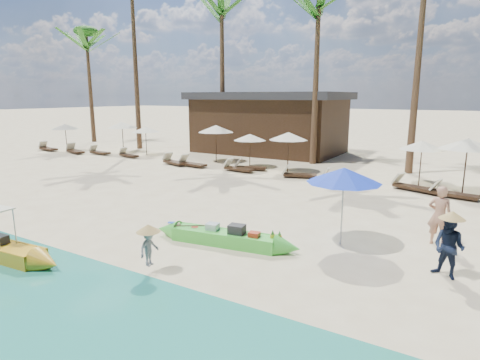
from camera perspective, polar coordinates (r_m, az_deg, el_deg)
The scene contains 33 objects.
ground at distance 10.94m, azimuth -0.02°, elevation -9.83°, with size 240.00×240.00×0.00m, color beige.
wet_sand_strip at distance 7.59m, azimuth -21.34°, elevation -21.25°, with size 240.00×4.50×0.01m, color tan.
green_canoe at distance 11.24m, azimuth -2.25°, elevation -8.13°, with size 4.82×1.06×0.61m.
tourist at distance 12.30m, azimuth 26.51°, elevation -4.54°, with size 0.61×0.40×1.67m, color tan.
vendor_green at distance 10.24m, azimuth 27.57°, elevation -8.47°, with size 0.70×0.55×1.45m, color #131C34.
vendor_yellow at distance 9.61m, azimuth -12.80°, elevation -9.33°, with size 0.57×0.33×0.88m, color gray.
blue_umbrella at distance 11.12m, azimuth 14.58°, elevation 0.66°, with size 2.02×2.02×2.17m.
resort_parasol_0 at distance 32.59m, azimuth -23.62°, elevation 6.99°, with size 1.97×1.97×2.03m.
lounger_0_left at distance 33.94m, azimuth -25.87°, elevation 4.18°, with size 1.84×0.97×0.60m.
lounger_0_right at distance 33.51m, azimuth -25.69°, elevation 4.13°, with size 1.88×0.77×0.62m.
resort_parasol_1 at distance 30.51m, azimuth -16.44°, elevation 7.52°, with size 2.14×2.14×2.20m.
lounger_1_left at distance 31.17m, azimuth -22.45°, elevation 3.92°, with size 1.99×1.05×0.65m.
lounger_1_right at distance 29.98m, azimuth -19.43°, elevation 3.82°, with size 1.77×0.63×0.59m.
resort_parasol_2 at distance 28.68m, azimuth -13.29°, elevation 7.02°, with size 1.91×1.91×1.97m.
lounger_2_left at distance 28.01m, azimuth -15.64°, elevation 3.51°, with size 1.69×0.76×0.55m.
resort_parasol_3 at distance 24.98m, azimuth -3.46°, elevation 7.28°, with size 2.21×2.21×2.28m.
lounger_3_left at distance 24.33m, azimuth -9.43°, elevation 2.64°, with size 1.93×1.07×0.63m.
lounger_3_right at distance 23.51m, azimuth -6.94°, elevation 2.39°, with size 1.88×0.78×0.62m.
resort_parasol_4 at distance 22.96m, azimuth 1.41°, elevation 6.09°, with size 1.87×1.87×1.92m.
lounger_4_left at distance 21.88m, azimuth -0.39°, elevation 1.75°, with size 1.82×0.69×0.61m.
lounger_4_right at distance 22.21m, azimuth 1.27°, elevation 1.89°, with size 1.82×1.05×0.59m.
resort_parasol_5 at distance 21.65m, azimuth 6.90°, elevation 6.21°, with size 2.09×2.09×2.15m.
lounger_5_left at distance 20.38m, azimuth 8.18°, elevation 0.86°, with size 1.82×1.05×0.59m.
resort_parasol_6 at distance 19.97m, azimuth 24.49°, elevation 4.52°, with size 2.00×2.00×2.06m.
lounger_6_left at distance 19.43m, azimuth 13.79°, elevation 0.13°, with size 1.88×0.74×0.62m.
lounger_6_right at distance 18.99m, azimuth 23.17°, elevation -0.76°, with size 1.94×1.16×0.63m.
resort_parasol_7 at distance 19.12m, azimuth 29.68°, elevation 4.49°, with size 2.27×2.27×2.33m.
lounger_7_left at distance 18.36m, azimuth 27.87°, elevation -1.60°, with size 1.89×0.90×0.62m.
palm_0 at distance 38.64m, azimuth -20.91°, elevation 17.17°, with size 2.08×2.08×9.90m.
palm_1 at distance 32.95m, azimuth -15.09°, elevation 23.36°, with size 2.08×2.08×13.60m.
palm_2 at distance 28.95m, azimuth -2.61°, elevation 22.08°, with size 2.08×2.08×11.33m.
palm_3 at distance 24.96m, azimuth 11.08°, elevation 22.13°, with size 2.08×2.08×10.52m.
pavilion_west at distance 29.43m, azimuth 4.17°, elevation 8.23°, with size 10.80×6.60×4.30m.
Camera 1 is at (5.23, -8.72, 4.05)m, focal length 30.00 mm.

